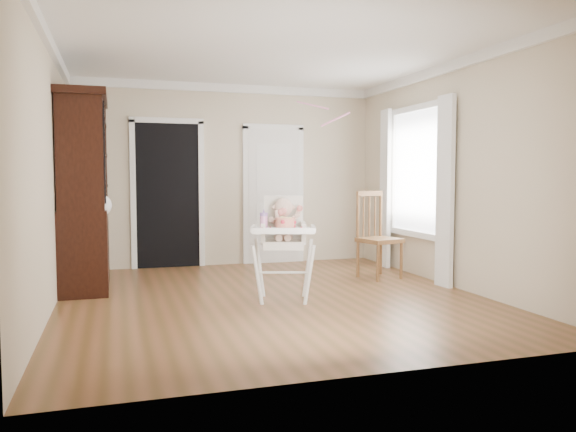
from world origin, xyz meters
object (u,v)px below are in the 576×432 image
object	(u,v)px
sippy_cup	(264,220)
high_chair	(283,235)
china_cabinet	(84,192)
dining_chair	(378,237)
cake	(286,223)

from	to	relation	value
sippy_cup	high_chair	bearing A→B (deg)	15.66
high_chair	sippy_cup	distance (m)	0.30
china_cabinet	dining_chair	xyz separation A→B (m)	(3.64, -0.35, -0.61)
sippy_cup	china_cabinet	bearing A→B (deg)	143.10
cake	sippy_cup	world-z (taller)	sippy_cup
china_cabinet	cake	bearing A→B (deg)	-38.58
high_chair	dining_chair	size ratio (longest dim) A/B	1.01
dining_chair	china_cabinet	bearing A→B (deg)	159.49
sippy_cup	china_cabinet	xyz separation A→B (m)	(-1.83, 1.37, 0.26)
china_cabinet	dining_chair	world-z (taller)	china_cabinet
sippy_cup	cake	bearing A→B (deg)	-52.44
high_chair	cake	bearing A→B (deg)	-85.45
high_chair	sippy_cup	world-z (taller)	high_chair
high_chair	cake	xyz separation A→B (m)	(-0.06, -0.29, 0.15)
high_chair	cake	world-z (taller)	high_chair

